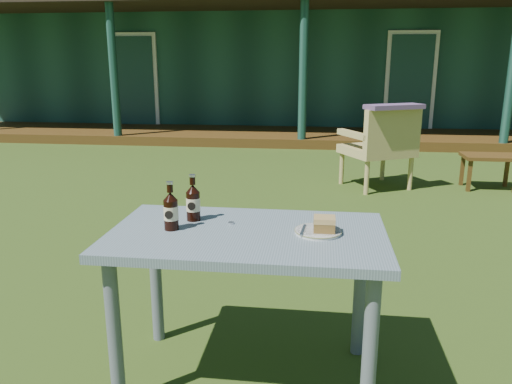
# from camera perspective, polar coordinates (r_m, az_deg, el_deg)

# --- Properties ---
(ground) EXTENTS (80.00, 80.00, 0.00)m
(ground) POSITION_cam_1_polar(r_m,az_deg,el_deg) (3.92, 2.43, -6.83)
(ground) COLOR #334916
(pavilion) EXTENTS (15.80, 8.30, 3.45)m
(pavilion) POSITION_cam_1_polar(r_m,az_deg,el_deg) (13.02, 6.19, 15.39)
(pavilion) COLOR #183F34
(pavilion) RESTS_ON ground
(cafe_table) EXTENTS (1.20, 0.70, 0.72)m
(cafe_table) POSITION_cam_1_polar(r_m,az_deg,el_deg) (2.21, -0.99, -7.03)
(cafe_table) COLOR slate
(cafe_table) RESTS_ON ground
(plate) EXTENTS (0.20, 0.20, 0.01)m
(plate) POSITION_cam_1_polar(r_m,az_deg,el_deg) (2.17, 7.12, -4.48)
(plate) COLOR silver
(plate) RESTS_ON cafe_table
(cake_slice) EXTENTS (0.09, 0.09, 0.06)m
(cake_slice) POSITION_cam_1_polar(r_m,az_deg,el_deg) (2.15, 7.82, -3.63)
(cake_slice) COLOR brown
(cake_slice) RESTS_ON plate
(fork) EXTENTS (0.02, 0.14, 0.00)m
(fork) POSITION_cam_1_polar(r_m,az_deg,el_deg) (2.16, 5.40, -4.32)
(fork) COLOR silver
(fork) RESTS_ON plate
(cola_bottle_near) EXTENTS (0.06, 0.07, 0.22)m
(cola_bottle_near) POSITION_cam_1_polar(r_m,az_deg,el_deg) (2.32, -7.20, -1.16)
(cola_bottle_near) COLOR black
(cola_bottle_near) RESTS_ON cafe_table
(cola_bottle_far) EXTENTS (0.06, 0.07, 0.22)m
(cola_bottle_far) POSITION_cam_1_polar(r_m,az_deg,el_deg) (2.21, -9.70, -2.10)
(cola_bottle_far) COLOR black
(cola_bottle_far) RESTS_ON cafe_table
(bottle_cap) EXTENTS (0.03, 0.03, 0.01)m
(bottle_cap) POSITION_cam_1_polar(r_m,az_deg,el_deg) (2.28, -2.86, -3.55)
(bottle_cap) COLOR silver
(bottle_cap) RESTS_ON cafe_table
(armchair_left) EXTENTS (0.92, 0.90, 0.94)m
(armchair_left) POSITION_cam_1_polar(r_m,az_deg,el_deg) (5.88, 14.16, 5.37)
(armchair_left) COLOR tan
(armchair_left) RESTS_ON ground
(floral_throw) EXTENTS (0.68, 0.51, 0.05)m
(floral_throw) POSITION_cam_1_polar(r_m,az_deg,el_deg) (5.68, 15.54, 9.38)
(floral_throw) COLOR #61456E
(floral_throw) RESTS_ON armchair_left
(side_table) EXTENTS (0.60, 0.40, 0.40)m
(side_table) POSITION_cam_1_polar(r_m,az_deg,el_deg) (6.32, 25.17, 3.33)
(side_table) COLOR #482F11
(side_table) RESTS_ON ground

